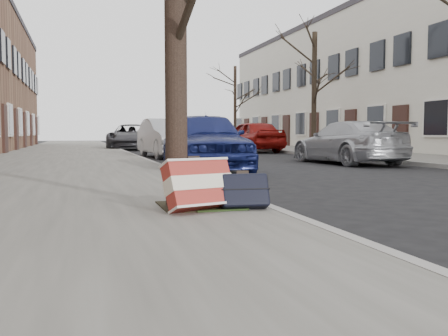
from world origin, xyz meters
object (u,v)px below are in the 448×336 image
object	(u,v)px
car_near_mid	(168,138)
car_near_front	(204,141)
suitcase_red	(199,185)
suitcase_navy	(244,191)

from	to	relation	value
car_near_mid	car_near_front	bearing A→B (deg)	-97.22
suitcase_red	car_near_mid	distance (m)	13.86
suitcase_red	suitcase_navy	distance (m)	0.49
car_near_front	suitcase_navy	bearing A→B (deg)	-97.68
suitcase_red	suitcase_navy	xyz separation A→B (m)	(0.49, -0.01, -0.07)
car_near_mid	suitcase_navy	bearing A→B (deg)	-101.13
suitcase_red	car_near_mid	xyz separation A→B (m)	(2.09, 13.70, 0.35)
suitcase_navy	car_near_front	distance (m)	6.93
suitcase_red	car_near_mid	world-z (taller)	car_near_mid
suitcase_red	car_near_front	xyz separation A→B (m)	(1.75, 6.78, 0.34)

